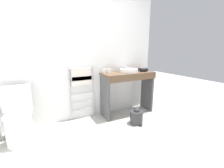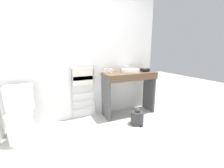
# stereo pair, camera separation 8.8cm
# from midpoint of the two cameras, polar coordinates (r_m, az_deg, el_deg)

# --- Properties ---
(ground_plane) EXTENTS (12.00, 12.00, 0.00)m
(ground_plane) POSITION_cam_midpoint_polar(r_m,az_deg,el_deg) (2.01, 4.00, -28.91)
(ground_plane) COLOR #B2AFA8
(wall_back) EXTENTS (3.09, 0.12, 2.42)m
(wall_back) POSITION_cam_midpoint_polar(r_m,az_deg,el_deg) (2.99, -11.81, 10.06)
(wall_back) COLOR white
(wall_back) RESTS_ON ground_plane
(toilet) EXTENTS (0.39, 0.52, 0.82)m
(toilet) POSITION_cam_midpoint_polar(r_m,az_deg,el_deg) (2.66, -32.82, -11.04)
(toilet) COLOR white
(toilet) RESTS_ON ground_plane
(towel_radiator) EXTENTS (0.49, 0.06, 1.05)m
(towel_radiator) POSITION_cam_midpoint_polar(r_m,az_deg,el_deg) (2.91, -12.30, 1.06)
(towel_radiator) COLOR silver
(towel_radiator) RESTS_ON ground_plane
(vanity_counter) EXTENTS (1.09, 0.45, 0.89)m
(vanity_counter) POSITION_cam_midpoint_polar(r_m,az_deg,el_deg) (3.12, 5.29, -0.61)
(vanity_counter) COLOR brown
(vanity_counter) RESTS_ON ground_plane
(sink_basin) EXTENTS (0.37, 0.37, 0.07)m
(sink_basin) POSITION_cam_midpoint_polar(r_m,az_deg,el_deg) (3.11, 5.60, 5.18)
(sink_basin) COLOR white
(sink_basin) RESTS_ON vanity_counter
(faucet) EXTENTS (0.02, 0.10, 0.12)m
(faucet) POSITION_cam_midpoint_polar(r_m,az_deg,el_deg) (3.24, 4.09, 6.27)
(faucet) COLOR silver
(faucet) RESTS_ON vanity_counter
(cup_near_wall) EXTENTS (0.07, 0.07, 0.08)m
(cup_near_wall) POSITION_cam_midpoint_polar(r_m,az_deg,el_deg) (2.99, -3.83, 5.00)
(cup_near_wall) COLOR white
(cup_near_wall) RESTS_ON vanity_counter
(cup_near_edge) EXTENTS (0.08, 0.08, 0.08)m
(cup_near_edge) POSITION_cam_midpoint_polar(r_m,az_deg,el_deg) (3.00, -1.98, 5.05)
(cup_near_edge) COLOR white
(cup_near_edge) RESTS_ON vanity_counter
(hair_dryer) EXTENTS (0.21, 0.16, 0.08)m
(hair_dryer) POSITION_cam_midpoint_polar(r_m,az_deg,el_deg) (3.25, 11.27, 5.36)
(hair_dryer) COLOR black
(hair_dryer) RESTS_ON vanity_counter
(trash_bin) EXTENTS (0.24, 0.27, 0.31)m
(trash_bin) POSITION_cam_midpoint_polar(r_m,az_deg,el_deg) (2.87, 8.41, -12.23)
(trash_bin) COLOR #333335
(trash_bin) RESTS_ON ground_plane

